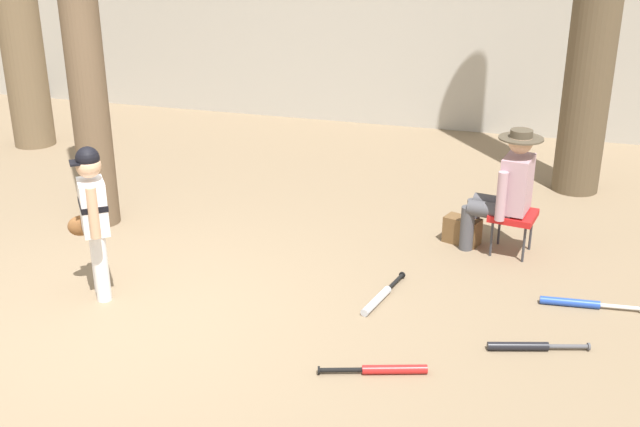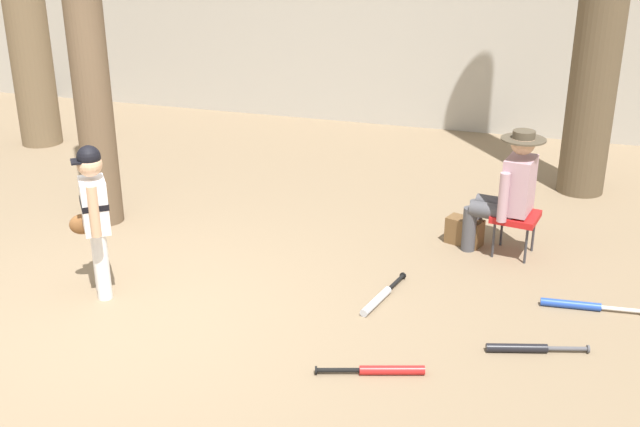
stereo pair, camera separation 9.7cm
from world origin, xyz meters
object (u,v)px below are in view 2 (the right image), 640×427
object	(u,v)px
young_ballplayer	(94,211)
folding_stool	(515,218)
bat_aluminum_silver	(379,298)
seated_spectator	(508,188)
bat_blue_youth	(579,305)
bat_red_barrel	(383,370)
bat_black_composite	(525,348)
handbag_beside_stool	(464,231)

from	to	relation	value
young_ballplayer	folding_stool	distance (m)	3.76
bat_aluminum_silver	folding_stool	bearing A→B (deg)	53.32
bat_aluminum_silver	seated_spectator	bearing A→B (deg)	56.49
bat_blue_youth	folding_stool	bearing A→B (deg)	123.51
bat_aluminum_silver	bat_blue_youth	world-z (taller)	same
bat_aluminum_silver	bat_blue_youth	size ratio (longest dim) A/B	0.97
young_ballplayer	seated_spectator	bearing A→B (deg)	30.77
bat_blue_youth	bat_red_barrel	distance (m)	1.91
folding_stool	bat_black_composite	bearing A→B (deg)	-82.11
bat_aluminum_silver	bat_blue_youth	bearing A→B (deg)	13.54
bat_blue_youth	seated_spectator	bearing A→B (deg)	127.06
folding_stool	bat_black_composite	world-z (taller)	folding_stool
handbag_beside_stool	young_ballplayer	bearing A→B (deg)	-144.86
bat_black_composite	bat_aluminum_silver	distance (m)	1.28
bat_aluminum_silver	bat_red_barrel	size ratio (longest dim) A/B	1.03
seated_spectator	bat_red_barrel	bearing A→B (deg)	-104.17
folding_stool	bat_blue_youth	world-z (taller)	folding_stool
bat_blue_youth	bat_red_barrel	bearing A→B (deg)	-132.69
bat_blue_youth	bat_red_barrel	xyz separation A→B (m)	(-1.30, -1.41, 0.00)
handbag_beside_stool	seated_spectator	bearing A→B (deg)	-12.25
bat_black_composite	bat_blue_youth	bearing A→B (deg)	65.35
bat_red_barrel	bat_blue_youth	bearing A→B (deg)	47.31
seated_spectator	bat_aluminum_silver	size ratio (longest dim) A/B	1.54
bat_red_barrel	handbag_beside_stool	bearing A→B (deg)	84.79
folding_stool	seated_spectator	bearing A→B (deg)	170.99
seated_spectator	bat_black_composite	distance (m)	1.87
young_ballplayer	seated_spectator	world-z (taller)	young_ballplayer
bat_red_barrel	bat_aluminum_silver	bearing A→B (deg)	105.21
seated_spectator	bat_blue_youth	size ratio (longest dim) A/B	1.50
folding_stool	bat_blue_youth	size ratio (longest dim) A/B	0.57
folding_stool	handbag_beside_stool	world-z (taller)	folding_stool
bat_blue_youth	bat_black_composite	bearing A→B (deg)	-114.65
bat_aluminum_silver	bat_red_barrel	xyz separation A→B (m)	(0.28, -1.03, 0.00)
seated_spectator	bat_black_composite	xyz separation A→B (m)	(0.34, -1.74, -0.61)
seated_spectator	bat_red_barrel	xyz separation A→B (m)	(-0.59, -2.34, -0.61)
handbag_beside_stool	bat_black_composite	xyz separation A→B (m)	(0.71, -1.82, -0.10)
handbag_beside_stool	bat_red_barrel	world-z (taller)	handbag_beside_stool
folding_stool	handbag_beside_stool	distance (m)	0.53
bat_black_composite	young_ballplayer	bearing A→B (deg)	-177.83
young_ballplayer	bat_red_barrel	bearing A→B (deg)	-10.41
folding_stool	seated_spectator	size ratio (longest dim) A/B	0.38
handbag_beside_stool	bat_red_barrel	size ratio (longest dim) A/B	0.45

